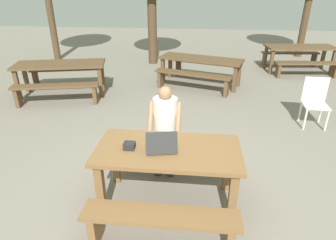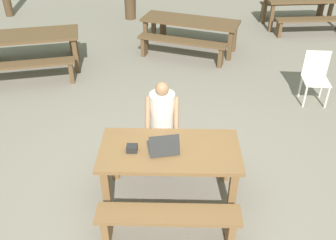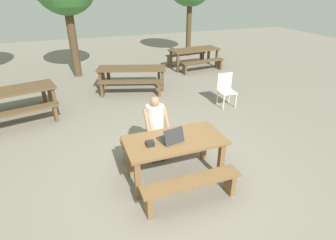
# 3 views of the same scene
# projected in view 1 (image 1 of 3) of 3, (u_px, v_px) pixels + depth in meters

# --- Properties ---
(ground_plane) EXTENTS (30.00, 30.00, 0.00)m
(ground_plane) POSITION_uv_depth(u_px,v_px,m) (168.00, 200.00, 3.70)
(ground_plane) COLOR gray
(picnic_table_front) EXTENTS (1.69, 0.85, 0.77)m
(picnic_table_front) POSITION_uv_depth(u_px,v_px,m) (168.00, 157.00, 3.42)
(picnic_table_front) COLOR brown
(picnic_table_front) RESTS_ON ground
(bench_near) EXTENTS (1.60, 0.30, 0.45)m
(bench_near) POSITION_uv_depth(u_px,v_px,m) (161.00, 223.00, 2.92)
(bench_near) COLOR brown
(bench_near) RESTS_ON ground
(bench_far) EXTENTS (1.60, 0.30, 0.45)m
(bench_far) POSITION_uv_depth(u_px,v_px,m) (173.00, 149.00, 4.20)
(bench_far) COLOR brown
(bench_far) RESTS_ON ground
(laptop) EXTENTS (0.41, 0.41, 0.26)m
(laptop) POSITION_uv_depth(u_px,v_px,m) (161.00, 145.00, 3.33)
(laptop) COLOR #2D2D2D
(laptop) RESTS_ON picnic_table_front
(small_pouch) EXTENTS (0.13, 0.11, 0.08)m
(small_pouch) POSITION_uv_depth(u_px,v_px,m) (129.00, 146.00, 3.35)
(small_pouch) COLOR black
(small_pouch) RESTS_ON picnic_table_front
(person_seated) EXTENTS (0.45, 0.43, 1.29)m
(person_seated) POSITION_uv_depth(u_px,v_px,m) (165.00, 123.00, 4.00)
(person_seated) COLOR #333847
(person_seated) RESTS_ON ground
(plastic_chair) EXTENTS (0.46, 0.46, 0.91)m
(plastic_chair) POSITION_uv_depth(u_px,v_px,m) (315.00, 101.00, 5.50)
(plastic_chair) COLOR silver
(plastic_chair) RESTS_ON ground
(picnic_table_mid) EXTENTS (2.21, 1.26, 0.78)m
(picnic_table_mid) POSITION_uv_depth(u_px,v_px,m) (60.00, 68.00, 6.92)
(picnic_table_mid) COLOR brown
(picnic_table_mid) RESTS_ON ground
(bench_mid_south) EXTENTS (1.89, 0.72, 0.47)m
(bench_mid_south) POSITION_uv_depth(u_px,v_px,m) (56.00, 90.00, 6.43)
(bench_mid_south) COLOR brown
(bench_mid_south) RESTS_ON ground
(bench_mid_north) EXTENTS (1.89, 0.72, 0.47)m
(bench_mid_north) POSITION_uv_depth(u_px,v_px,m) (68.00, 72.00, 7.67)
(bench_mid_north) COLOR brown
(bench_mid_north) RESTS_ON ground
(picnic_table_rear) EXTENTS (2.28, 1.34, 0.72)m
(picnic_table_rear) POSITION_uv_depth(u_px,v_px,m) (201.00, 62.00, 7.63)
(picnic_table_rear) COLOR brown
(picnic_table_rear) RESTS_ON ground
(bench_rear_south) EXTENTS (1.95, 0.88, 0.48)m
(bench_rear_south) POSITION_uv_depth(u_px,v_px,m) (192.00, 78.00, 7.23)
(bench_rear_south) COLOR brown
(bench_rear_south) RESTS_ON ground
(bench_rear_north) EXTENTS (1.95, 0.88, 0.48)m
(bench_rear_north) POSITION_uv_depth(u_px,v_px,m) (207.00, 66.00, 8.25)
(bench_rear_north) COLOR brown
(bench_rear_north) RESTS_ON ground
(picnic_table_distant) EXTENTS (2.10, 1.01, 0.77)m
(picnic_table_distant) POSITION_uv_depth(u_px,v_px,m) (300.00, 50.00, 8.79)
(picnic_table_distant) COLOR brown
(picnic_table_distant) RESTS_ON ground
(bench_distant_south) EXTENTS (1.85, 0.47, 0.44)m
(bench_distant_south) POSITION_uv_depth(u_px,v_px,m) (307.00, 66.00, 8.32)
(bench_distant_south) COLOR brown
(bench_distant_south) RESTS_ON ground
(bench_distant_north) EXTENTS (1.85, 0.47, 0.44)m
(bench_distant_north) POSITION_uv_depth(u_px,v_px,m) (290.00, 55.00, 9.53)
(bench_distant_north) COLOR brown
(bench_distant_north) RESTS_ON ground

